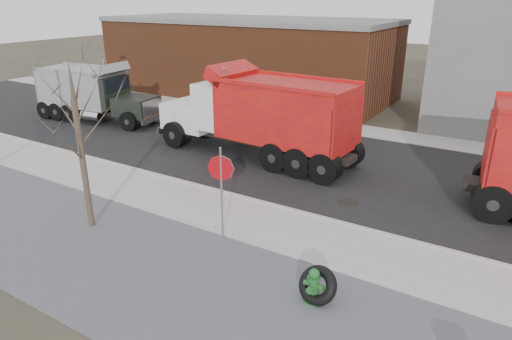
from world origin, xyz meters
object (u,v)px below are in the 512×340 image
Objects in this scene: stop_sign at (221,178)px; dump_truck_grey at (93,91)px; dump_truck_red_b at (260,113)px; truck_tire at (318,285)px; fire_hydrant at (313,287)px.

stop_sign is 15.80m from dump_truck_grey.
dump_truck_red_b reaches higher than stop_sign.
fire_hydrant is at bearing -126.00° from truck_tire.
fire_hydrant is 4.05m from stop_sign.
dump_truck_red_b reaches higher than fire_hydrant.
truck_tire is at bearing 55.30° from fire_hydrant.
stop_sign is 0.39× the size of dump_truck_grey.
dump_truck_red_b is at bearing 117.28° from stop_sign.
dump_truck_red_b is at bearing 128.65° from truck_tire.
fire_hydrant is 0.88× the size of truck_tire.
dump_truck_grey is (-11.23, 0.49, -0.33)m from dump_truck_red_b.
stop_sign is (-3.52, 1.30, 1.52)m from fire_hydrant.
dump_truck_grey reaches higher than fire_hydrant.
fire_hydrant is 0.12m from truck_tire.
dump_truck_red_b is (-6.32, 8.08, 1.59)m from fire_hydrant.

